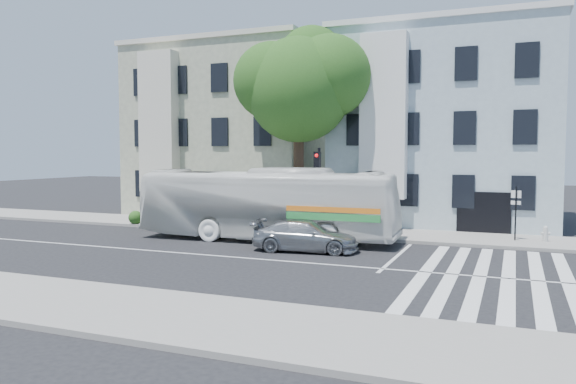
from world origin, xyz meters
The scene contains 12 objects.
ground centered at (0.00, 0.00, 0.00)m, with size 120.00×120.00×0.00m, color black.
sidewalk_far centered at (0.00, 8.00, 0.07)m, with size 80.00×4.00×0.15m, color gray.
sidewalk_near centered at (0.00, -8.00, 0.07)m, with size 80.00×4.00×0.15m, color gray.
building_left centered at (-7.00, 15.00, 5.50)m, with size 12.00×10.00×11.00m, color gray.
building_right centered at (7.00, 15.00, 5.50)m, with size 12.00×10.00×11.00m, color #9AAEB7.
street_tree centered at (0.06, 8.74, 7.83)m, with size 7.30×5.90×11.10m.
bus centered at (-0.06, 4.50, 1.73)m, with size 12.39×2.90×3.45m, color white.
sedan centered at (2.67, 2.36, 0.65)m, with size 4.49×1.83×1.30m, color #A3A6AA.
hedge centered at (-4.80, 6.30, 0.50)m, with size 8.50×0.84×0.70m, color #2B5B1D, non-canonical shape.
traffic_signal centered at (2.00, 5.94, 2.84)m, with size 0.46×0.54×4.40m.
fire_hydrant centered at (12.16, 8.04, 0.51)m, with size 0.41×0.23×0.71m.
far_sign_pole centered at (10.88, 7.90, 1.71)m, with size 0.44×0.22×2.46m.
Camera 1 is at (10.82, -19.67, 4.15)m, focal length 35.00 mm.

